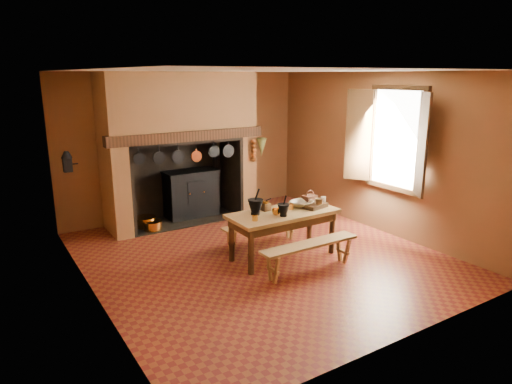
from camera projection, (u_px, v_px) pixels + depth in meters
floor at (260, 256)px, 7.12m from camera, size 5.50×5.50×0.00m
ceiling at (261, 71)px, 6.42m from camera, size 5.50×5.50×0.00m
back_wall at (185, 145)px, 9.02m from camera, size 5.00×0.02×2.80m
wall_left at (86, 190)px, 5.47m from camera, size 0.02×5.50×2.80m
wall_right at (379, 153)px, 8.06m from camera, size 0.02×5.50×2.80m
wall_front at (411, 215)px, 4.52m from camera, size 5.00×0.02×2.80m
chimney_breast at (179, 127)px, 8.40m from camera, size 2.95×0.96×2.80m
iron_range at (191, 193)px, 8.98m from camera, size 1.12×0.55×1.60m
hearth_pans at (147, 223)px, 8.37m from camera, size 0.51×0.62×0.20m
hanging_pans at (189, 155)px, 8.08m from camera, size 1.92×0.29×0.27m
onion_string at (254, 150)px, 8.77m from camera, size 0.12×0.10×0.46m
herb_bunch at (262, 147)px, 8.85m from camera, size 0.20×0.20×0.35m
window at (392, 139)px, 7.58m from camera, size 0.39×1.75×1.76m
wall_coffee_mill at (67, 160)px, 6.76m from camera, size 0.23×0.16×0.31m
work_table at (283, 219)px, 6.94m from camera, size 1.68×0.75×0.73m
bench_front at (310, 250)px, 6.47m from camera, size 1.56×0.27×0.44m
bench_back at (262, 228)px, 7.51m from camera, size 1.41×0.25×0.40m
mortar_large at (255, 206)px, 6.74m from camera, size 0.23×0.23×0.39m
mortar_small at (283, 209)px, 6.67m from camera, size 0.18×0.18×0.31m
coffee_grinder at (266, 206)px, 6.96m from camera, size 0.16×0.12×0.18m
brass_mug_a at (255, 218)px, 6.48m from camera, size 0.09×0.09×0.09m
brass_mug_b at (291, 207)px, 7.02m from camera, size 0.10×0.10×0.09m
mixing_bowl at (302, 204)px, 7.19m from camera, size 0.44×0.44×0.09m
stoneware_crock at (319, 203)px, 7.10m from camera, size 0.12×0.12×0.14m
glass_jar at (323, 201)px, 7.23m from camera, size 0.08×0.08×0.14m
wicker_basket at (310, 199)px, 7.38m from camera, size 0.24×0.18×0.22m
wooden_tray at (314, 205)px, 7.13m from camera, size 0.42×0.34×0.06m
brass_cup at (276, 212)px, 6.75m from camera, size 0.16×0.16×0.10m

